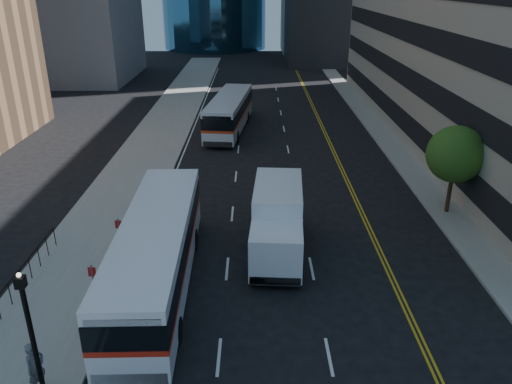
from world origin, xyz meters
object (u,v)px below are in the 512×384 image
street_tree (456,154)px  bus_rear (229,112)px  bus_front (157,252)px  pedestrian (36,368)px  box_truck (277,221)px  lamp_post (31,332)px

street_tree → bus_rear: (-13.45, 17.50, -1.96)m
bus_front → pedestrian: 6.91m
street_tree → box_truck: bearing=-156.4°
bus_rear → box_truck: bearing=-74.6°
street_tree → lamp_post: 22.82m
street_tree → bus_front: bearing=-154.2°
box_truck → street_tree: bearing=27.3°
street_tree → pedestrian: size_ratio=2.71×
street_tree → bus_front: 17.25m
bus_front → pedestrian: bearing=-115.5°
street_tree → box_truck: size_ratio=0.73×
bus_front → bus_rear: (1.99, 24.96, -0.09)m
box_truck → lamp_post: bearing=-125.8°
lamp_post → pedestrian: lamp_post is taller
lamp_post → bus_front: size_ratio=0.36×
box_truck → pedestrian: size_ratio=3.71×
street_tree → pedestrian: (-18.25, -13.74, -2.55)m
bus_rear → pedestrian: bus_rear is taller
lamp_post → box_truck: lamp_post is taller
bus_rear → pedestrian: bearing=-92.1°
lamp_post → box_truck: bearing=50.5°
lamp_post → box_truck: (7.92, 9.59, -1.00)m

